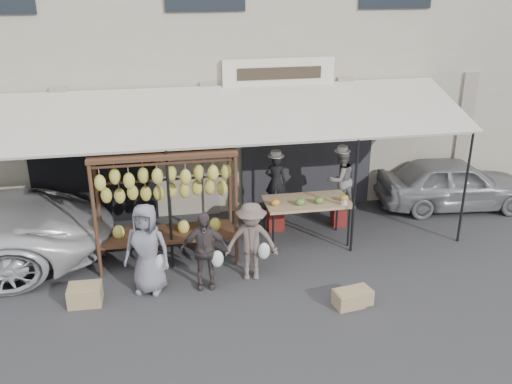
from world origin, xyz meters
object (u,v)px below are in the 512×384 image
customer_left (147,249)px  sedan (454,183)px  vendor_left (276,182)px  crate_near_b (357,296)px  customer_right (251,241)px  produce_table (307,203)px  vendor_right (341,179)px  crate_near_a (348,299)px  customer_mid (204,250)px  banana_rack (165,185)px  crate_far (85,295)px

customer_left → sedan: size_ratio=0.47×
vendor_left → crate_near_b: 3.29m
sedan → customer_right: bearing=119.7°
customer_right → crate_near_b: 2.06m
customer_right → vendor_left: bearing=75.6°
produce_table → vendor_right: vendor_right is taller
customer_right → crate_near_a: (1.42, -1.20, -0.59)m
vendor_right → customer_mid: vendor_right is taller
vendor_right → vendor_left: bearing=-22.2°
crate_near_a → produce_table: bearing=91.6°
produce_table → crate_near_a: produce_table is taller
banana_rack → vendor_left: (2.29, 1.02, -0.49)m
vendor_right → crate_near_a: size_ratio=2.87×
customer_left → crate_far: (-1.07, -0.22, -0.65)m
produce_table → vendor_left: (-0.50, 0.71, 0.21)m
customer_right → crate_far: bearing=-164.1°
vendor_left → vendor_right: (1.39, -0.07, -0.01)m
crate_far → vendor_left: bearing=30.7°
crate_near_b → customer_mid: bearing=157.5°
vendor_right → sedan: 2.98m
banana_rack → produce_table: bearing=6.4°
banana_rack → crate_near_a: bearing=-36.1°
customer_left → crate_near_a: bearing=0.1°
crate_near_b → vendor_left: bearing=103.6°
customer_mid → customer_right: size_ratio=0.97×
vendor_right → crate_near_b: vendor_right is taller
customer_mid → customer_right: (0.85, 0.14, 0.02)m
produce_table → vendor_left: vendor_left is taller
customer_mid → sedan: (6.01, 2.44, -0.12)m
crate_near_b → crate_far: bearing=169.4°
produce_table → sedan: sedan is taller
crate_near_a → crate_far: size_ratio=0.84×
crate_far → banana_rack: bearing=39.6°
vendor_left → customer_left: bearing=54.4°
produce_table → vendor_right: size_ratio=1.28×
vendor_right → customer_right: bearing=20.2°
crate_near_b → customer_left: bearing=162.8°
produce_table → vendor_left: size_ratio=1.41×
customer_left → customer_right: size_ratio=1.11×
customer_left → crate_near_a: size_ratio=3.52×
customer_left → crate_near_b: (3.42, -1.06, -0.68)m
sedan → vendor_right: bearing=104.7°
customer_right → crate_far: size_ratio=2.68×
produce_table → customer_right: (-1.35, -1.20, -0.13)m
vendor_left → crate_far: bearing=48.3°
vendor_left → crate_far: 4.45m
produce_table → customer_left: (-3.17, -1.30, -0.05)m
vendor_right → customer_mid: (-3.10, -1.98, -0.35)m
customer_right → sedan: 5.65m
crate_near_b → customer_right: bearing=144.3°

